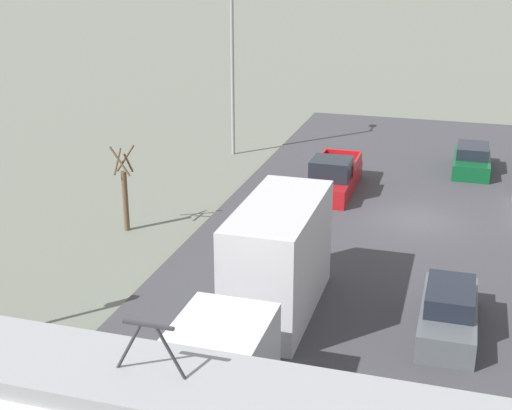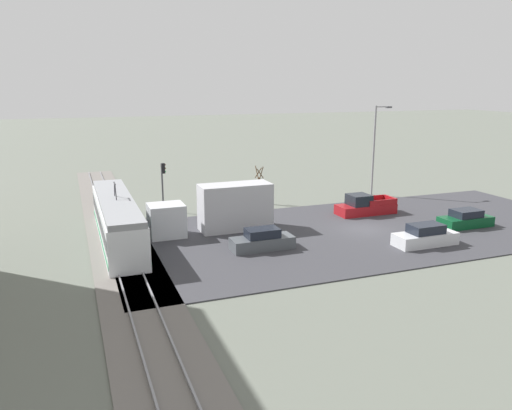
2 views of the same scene
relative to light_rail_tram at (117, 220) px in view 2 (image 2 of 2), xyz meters
The scene contains 12 objects.
ground_plane 19.55m from the light_rail_tram, 101.74° to the right, with size 320.00×320.00×0.00m, color #60665B.
road_surface 19.55m from the light_rail_tram, 101.74° to the right, with size 17.79×40.05×0.08m.
rail_bed 4.28m from the light_rail_tram, behind, with size 73.22×4.40×0.22m.
light_rail_tram is the anchor object (origin of this frame).
box_truck 7.90m from the light_rail_tram, 91.76° to the right, with size 2.39×9.83×3.74m.
pickup_truck 21.84m from the light_rail_tram, 89.20° to the right, with size 2.04×5.44×1.85m.
sedan_car_0 22.88m from the light_rail_tram, 113.37° to the right, with size 1.77×4.76×1.57m.
sedan_car_1 28.09m from the light_rail_tram, 102.77° to the right, with size 1.89×4.44×1.44m.
sedan_car_2 11.10m from the light_rail_tram, 121.19° to the right, with size 1.71×4.53×1.52m.
traffic_light_pole 9.61m from the light_rail_tram, 31.56° to the right, with size 0.28×0.47×4.52m.
street_tree 16.46m from the light_rail_tram, 61.36° to the right, with size 0.91×0.75×3.77m.
street_lamp_near_crossing 28.50m from the light_rail_tram, 75.11° to the right, with size 0.36×1.95×9.44m.
Camera 2 is at (-33.44, 22.01, 11.52)m, focal length 35.00 mm.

